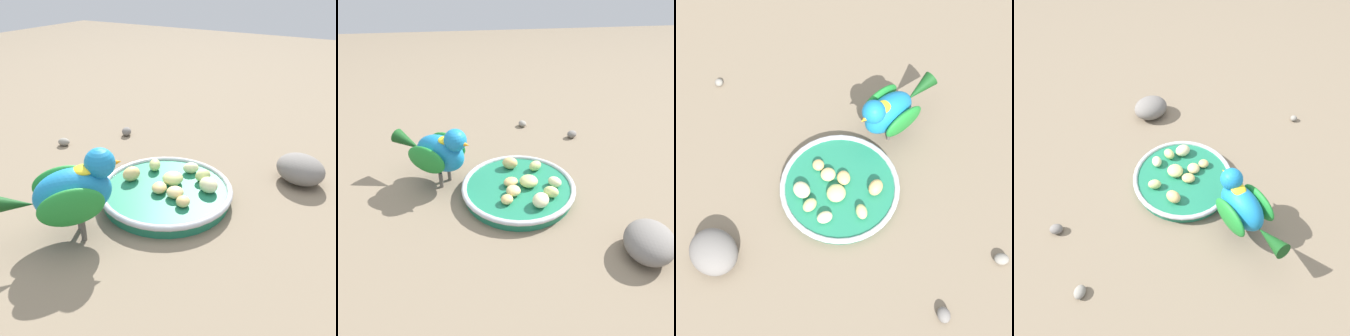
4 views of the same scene
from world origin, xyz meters
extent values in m
plane|color=#756651|center=(0.00, 0.00, 0.00)|extent=(4.00, 4.00, 0.00)
cylinder|color=#1E7251|center=(-0.02, -0.01, 0.01)|extent=(0.23, 0.23, 0.02)
torus|color=#B7BABF|center=(-0.02, -0.01, 0.02)|extent=(0.24, 0.24, 0.01)
ellipsoid|color=beige|center=(-0.09, 0.00, 0.03)|extent=(0.04, 0.04, 0.02)
ellipsoid|color=tan|center=(-0.01, -0.08, 0.03)|extent=(0.04, 0.03, 0.03)
ellipsoid|color=beige|center=(-0.05, 0.06, 0.03)|extent=(0.05, 0.05, 0.03)
ellipsoid|color=#C6D17A|center=(-0.04, -0.01, 0.03)|extent=(0.05, 0.05, 0.02)
ellipsoid|color=#E5C67F|center=(0.00, 0.02, 0.03)|extent=(0.04, 0.04, 0.02)
ellipsoid|color=#C6D17A|center=(-0.07, 0.03, 0.03)|extent=(0.04, 0.03, 0.02)
ellipsoid|color=tan|center=(0.02, 0.04, 0.03)|extent=(0.03, 0.03, 0.02)
ellipsoid|color=#C6D17A|center=(-0.06, -0.06, 0.03)|extent=(0.04, 0.03, 0.02)
ellipsoid|color=tan|center=(0.00, -0.02, 0.03)|extent=(0.04, 0.04, 0.02)
cylinder|color=#59544C|center=(0.13, -0.08, 0.02)|extent=(0.01, 0.01, 0.04)
cylinder|color=#59544C|center=(0.14, -0.06, 0.02)|extent=(0.01, 0.01, 0.04)
ellipsoid|color=#197AB7|center=(0.14, -0.08, 0.08)|extent=(0.13, 0.12, 0.08)
ellipsoid|color=#1E7F2D|center=(0.13, -0.11, 0.08)|extent=(0.09, 0.07, 0.06)
ellipsoid|color=#1E7F2D|center=(0.17, -0.05, 0.08)|extent=(0.09, 0.07, 0.06)
cone|color=#144719|center=(0.21, -0.13, 0.08)|extent=(0.08, 0.07, 0.05)
sphere|color=#197AB7|center=(0.11, -0.05, 0.12)|extent=(0.06, 0.06, 0.05)
cone|color=orange|center=(0.09, -0.04, 0.11)|extent=(0.03, 0.03, 0.02)
ellipsoid|color=yellow|center=(0.12, -0.06, 0.11)|extent=(0.05, 0.05, 0.01)
ellipsoid|color=slate|center=(-0.20, 0.18, 0.03)|extent=(0.12, 0.12, 0.05)
ellipsoid|color=gray|center=(-0.09, -0.33, 0.01)|extent=(0.03, 0.03, 0.02)
ellipsoid|color=slate|center=(-0.21, -0.24, 0.01)|extent=(0.03, 0.03, 0.02)
camera|label=1|loc=(0.45, 0.26, 0.36)|focal=38.30mm
camera|label=2|loc=(0.09, 0.50, 0.40)|focal=33.14mm
camera|label=3|loc=(-0.38, -0.10, 0.79)|focal=46.54mm
camera|label=4|loc=(0.18, -0.46, 0.63)|focal=35.36mm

